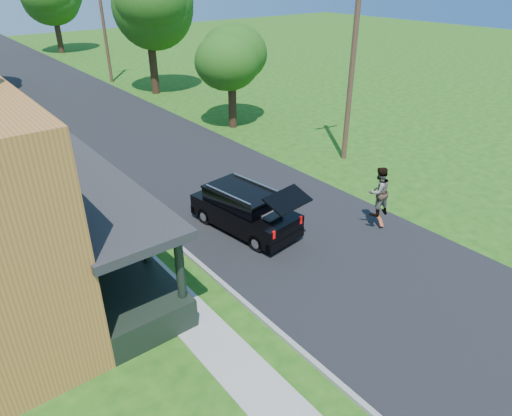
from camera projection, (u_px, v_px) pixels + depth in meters
ground at (360, 270)px, 14.99m from camera, size 140.00×140.00×0.00m
street at (117, 124)px, 28.94m from camera, size 8.00×120.00×0.02m
curb at (51, 137)px, 26.74m from camera, size 0.15×120.00×0.12m
sidewalk at (23, 142)px, 25.90m from camera, size 1.30×120.00×0.03m
front_walk at (4, 291)px, 14.01m from camera, size 6.50×1.20×0.03m
black_suv at (245, 210)px, 16.96m from camera, size 2.34×4.80×2.15m
skateboarder at (379, 192)px, 16.67m from camera, size 1.02×0.85×1.89m
skateboard at (380, 219)px, 17.39m from camera, size 0.43×0.54×0.53m
tree_right_near at (230, 52)px, 26.36m from camera, size 4.45×4.24×6.69m
tree_right_mid at (146, 0)px, 32.92m from camera, size 7.34×7.40×10.29m
utility_pole_near at (353, 55)px, 21.36m from camera, size 1.59×0.42×10.06m
utility_pole_far at (103, 20)px, 37.26m from camera, size 1.59×0.26×9.66m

